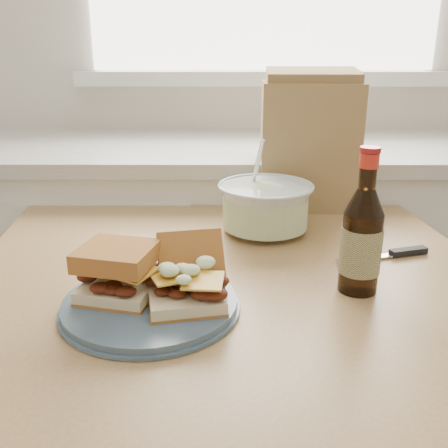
{
  "coord_description": "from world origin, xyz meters",
  "views": [
    {
      "loc": [
        -0.13,
        0.12,
        1.23
      ],
      "look_at": [
        -0.14,
        1.02,
        0.91
      ],
      "focal_mm": 40.0,
      "sensor_mm": 36.0,
      "label": 1
    }
  ],
  "objects_px": {
    "beer_bottle": "(361,239)",
    "coleslaw_bowl": "(265,209)",
    "plate": "(150,304)",
    "paper_bag": "(309,146)",
    "dining_table": "(231,320)"
  },
  "relations": [
    {
      "from": "coleslaw_bowl",
      "to": "paper_bag",
      "type": "height_order",
      "value": "paper_bag"
    },
    {
      "from": "dining_table",
      "to": "beer_bottle",
      "type": "height_order",
      "value": "beer_bottle"
    },
    {
      "from": "plate",
      "to": "coleslaw_bowl",
      "type": "xyz_separation_m",
      "value": [
        0.21,
        0.36,
        0.05
      ]
    },
    {
      "from": "plate",
      "to": "beer_bottle",
      "type": "bearing_deg",
      "value": 11.38
    },
    {
      "from": "coleslaw_bowl",
      "to": "beer_bottle",
      "type": "xyz_separation_m",
      "value": [
        0.14,
        -0.29,
        0.04
      ]
    },
    {
      "from": "plate",
      "to": "paper_bag",
      "type": "distance_m",
      "value": 0.68
    },
    {
      "from": "coleslaw_bowl",
      "to": "plate",
      "type": "bearing_deg",
      "value": -120.28
    },
    {
      "from": "dining_table",
      "to": "beer_bottle",
      "type": "relative_size",
      "value": 4.32
    },
    {
      "from": "dining_table",
      "to": "plate",
      "type": "xyz_separation_m",
      "value": [
        -0.13,
        -0.17,
        0.13
      ]
    },
    {
      "from": "coleslaw_bowl",
      "to": "beer_bottle",
      "type": "height_order",
      "value": "beer_bottle"
    },
    {
      "from": "dining_table",
      "to": "paper_bag",
      "type": "relative_size",
      "value": 3.4
    },
    {
      "from": "paper_bag",
      "to": "beer_bottle",
      "type": "bearing_deg",
      "value": -85.8
    },
    {
      "from": "dining_table",
      "to": "paper_bag",
      "type": "height_order",
      "value": "paper_bag"
    },
    {
      "from": "dining_table",
      "to": "beer_bottle",
      "type": "xyz_separation_m",
      "value": [
        0.22,
        -0.1,
        0.22
      ]
    },
    {
      "from": "beer_bottle",
      "to": "coleslaw_bowl",
      "type": "bearing_deg",
      "value": 107.68
    }
  ]
}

